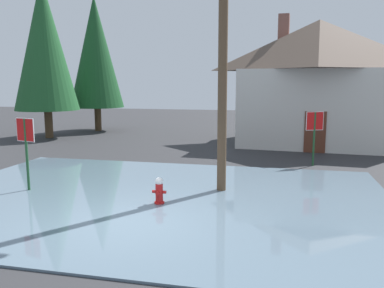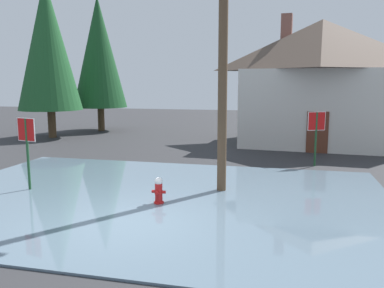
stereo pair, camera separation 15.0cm
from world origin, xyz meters
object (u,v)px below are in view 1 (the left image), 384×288
at_px(pine_tree_tall_left, 96,52).
at_px(house, 317,81).
at_px(stop_sign_near, 26,140).
at_px(stop_sign_far, 315,127).
at_px(utility_pole, 223,46).
at_px(pine_tree_mid_left, 44,45).
at_px(fire_hydrant, 159,192).

bearing_deg(pine_tree_tall_left, house, -11.95).
bearing_deg(stop_sign_near, pine_tree_tall_left, 108.23).
bearing_deg(stop_sign_near, stop_sign_far, 33.79).
bearing_deg(utility_pole, pine_tree_mid_left, 141.20).
relative_size(fire_hydrant, pine_tree_mid_left, 0.08).
distance_m(pine_tree_tall_left, pine_tree_mid_left, 4.21).
height_order(house, pine_tree_tall_left, pine_tree_tall_left).
xyz_separation_m(fire_hydrant, stop_sign_far, (4.55, 6.42, 1.19)).
distance_m(utility_pole, pine_tree_mid_left, 15.64).
bearing_deg(pine_tree_mid_left, pine_tree_tall_left, 71.44).
xyz_separation_m(utility_pole, stop_sign_far, (3.08, 4.67, -2.85)).
distance_m(utility_pole, stop_sign_far, 6.28).
distance_m(house, pine_tree_tall_left, 14.86).
distance_m(stop_sign_near, pine_tree_mid_left, 13.35).
bearing_deg(utility_pole, stop_sign_far, 56.57).
distance_m(fire_hydrant, house, 13.80).
relative_size(utility_pole, house, 0.96).
bearing_deg(pine_tree_mid_left, utility_pole, -38.80).
height_order(utility_pole, pine_tree_mid_left, pine_tree_mid_left).
relative_size(stop_sign_far, pine_tree_mid_left, 0.23).
bearing_deg(pine_tree_tall_left, pine_tree_mid_left, -108.56).
bearing_deg(stop_sign_near, pine_tree_mid_left, 119.62).
height_order(fire_hydrant, pine_tree_tall_left, pine_tree_tall_left).
xyz_separation_m(stop_sign_near, pine_tree_tall_left, (-4.96, 15.07, 3.78)).
bearing_deg(utility_pole, house, 71.43).
xyz_separation_m(stop_sign_near, pine_tree_mid_left, (-6.30, 11.08, 3.95)).
height_order(stop_sign_near, fire_hydrant, stop_sign_near).
xyz_separation_m(stop_sign_far, pine_tree_mid_left, (-15.24, 5.10, 4.01)).
height_order(fire_hydrant, stop_sign_far, stop_sign_far).
xyz_separation_m(utility_pole, pine_tree_tall_left, (-10.81, 13.76, 0.98)).
bearing_deg(stop_sign_far, pine_tree_tall_left, 146.82).
relative_size(house, pine_tree_tall_left, 0.97).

